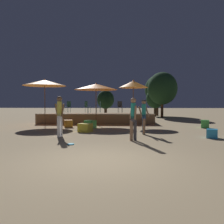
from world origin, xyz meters
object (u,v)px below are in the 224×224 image
Objects in this scene: patio_umbrella_0 at (133,84)px; background_tree_2 at (157,89)px; background_tree_1 at (106,100)px; cube_seat_1 at (68,124)px; cube_seat_0 at (212,134)px; person_2 at (133,117)px; bistro_chair_1 at (68,106)px; patio_umbrella_1 at (45,83)px; frisbee_disc at (71,144)px; cube_seat_2 at (205,124)px; bistro_chair_3 at (120,106)px; background_tree_3 at (162,88)px; patio_umbrella_2 at (96,87)px; cube_seat_3 at (85,128)px; person_0 at (60,114)px; bistro_chair_2 at (99,106)px; background_tree_0 at (155,99)px; cube_seat_4 at (90,124)px; bistro_chair_0 at (87,106)px; person_3 at (144,115)px.

patio_umbrella_0 is 0.65× the size of background_tree_2.
background_tree_1 is at bearing 110.29° from patio_umbrella_0.
patio_umbrella_0 is 5.17m from cube_seat_1.
person_2 is (-3.51, -0.82, 0.77)m from cube_seat_0.
bistro_chair_1 reaches higher than cube_seat_0.
frisbee_disc is at bearing -63.68° from patio_umbrella_1.
bistro_chair_3 reaches higher than cube_seat_2.
background_tree_3 is at bearing 55.65° from bistro_chair_1.
cube_seat_3 is (-0.15, -3.62, -2.44)m from patio_umbrella_2.
bistro_chair_2 is (0.99, 7.84, 0.29)m from person_0.
cube_seat_4 is at bearing -115.87° from background_tree_0.
patio_umbrella_1 is 3.50m from bistro_chair_0.
cube_seat_1 is 13.63m from background_tree_0.
bistro_chair_2 reaches higher than cube_seat_2.
patio_umbrella_0 is 8.24m from frisbee_disc.
person_2 is (-4.65, -4.73, 0.72)m from cube_seat_2.
person_3 reaches higher than cube_seat_4.
bistro_chair_1 is at bearing 27.89° from bistro_chair_0.
bistro_chair_0 is at bearing -124.56° from background_tree_2.
cube_seat_4 is 4.07m from person_3.
person_3 is at bearing 169.79° from bistro_chair_0.
bistro_chair_3 is at bearing -118.33° from bistro_chair_0.
patio_umbrella_0 is at bearing 0.84° from patio_umbrella_2.
background_tree_1 reaches higher than cube_seat_3.
bistro_chair_3 reaches higher than frisbee_disc.
person_0 is 7.48m from bistro_chair_1.
background_tree_3 reaches higher than cube_seat_1.
patio_umbrella_0 reaches higher than person_3.
patio_umbrella_2 reaches higher than cube_seat_1.
person_0 is at bearing -179.95° from cube_seat_0.
background_tree_2 is (3.49, 11.40, 0.35)m from patio_umbrella_0.
person_2 is at bearing -104.83° from background_tree_3.
patio_umbrella_1 reaches higher than cube_seat_1.
background_tree_3 is at bearing -80.31° from background_tree_0.
person_3 is at bearing -104.24° from background_tree_3.
patio_umbrella_2 is at bearing 14.36° from person_0.
patio_umbrella_1 is at bearing 134.72° from cube_seat_3.
person_0 is at bearing -113.20° from background_tree_0.
cube_seat_0 is 0.90× the size of cube_seat_1.
bistro_chair_1 is 4.10m from bistro_chair_3.
background_tree_1 is at bearing 13.26° from person_3.
person_3 is at bearing -76.20° from background_tree_1.
cube_seat_1 is at bearing -37.00° from bistro_chair_2.
bistro_chair_3 is 0.18× the size of background_tree_2.
background_tree_1 is (1.17, 12.05, 0.84)m from person_0.
cube_seat_4 is (-0.14, -1.86, -2.43)m from patio_umbrella_2.
person_3 is 12.76m from background_tree_3.
background_tree_1 is (-1.49, 4.60, 0.54)m from bistro_chair_3.
background_tree_0 is 0.68× the size of background_tree_3.
cube_seat_3 is at bearing -120.99° from bistro_chair_3.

